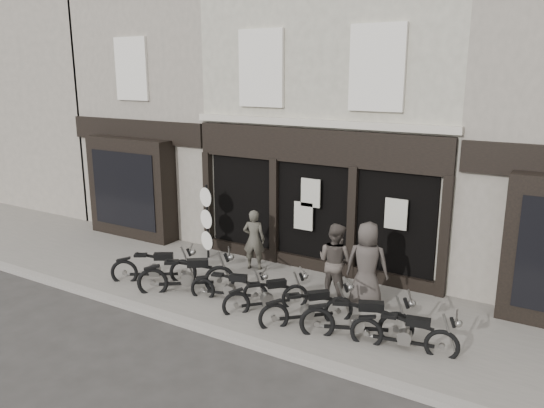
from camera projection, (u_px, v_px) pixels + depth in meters
The scene contains 17 objects.
ground_plane at pixel (252, 313), 12.00m from camera, with size 90.00×90.00×0.00m, color #2D2B28.
pavement at pixel (273, 297), 12.73m from camera, with size 30.00×4.20×0.12m, color #67635B.
kerb at pixel (219, 333), 10.95m from camera, with size 30.00×0.25×0.13m, color gray.
central_building at pixel (359, 114), 15.95m from camera, with size 7.30×6.22×8.34m.
neighbour_left at pixel (194, 108), 19.11m from camera, with size 5.60×6.73×8.34m.
filler_left at pixel (51, 100), 23.28m from camera, with size 11.00×6.00×8.20m, color gray.
motorcycle_0 at pixel (155, 270), 13.47m from camera, with size 1.94×1.41×1.05m.
motorcycle_1 at pixel (188, 278), 12.83m from camera, with size 2.01×1.65×1.13m.
motorcycle_2 at pixel (230, 290), 12.38m from camera, with size 1.83×0.84×0.91m.
motorcycle_3 at pixel (267, 298), 11.85m from camera, with size 1.52×1.63×0.96m.
motorcycle_4 at pixel (308, 311), 11.18m from camera, with size 1.65×1.63×1.00m.
motorcycle_5 at pixel (358, 323), 10.58m from camera, with size 2.14×1.20×1.09m.
motorcycle_6 at pixel (405, 336), 10.12m from camera, with size 2.06×0.68×0.99m.
man_left at pixel (254, 240), 14.20m from camera, with size 0.60×0.39×1.64m, color #434037.
man_centre at pixel (335, 261), 12.28m from camera, with size 0.89×0.69×1.83m, color #4A413B.
man_right at pixel (367, 264), 11.91m from camera, with size 0.96×0.62×1.96m, color #3E3834.
advert_sign_post at pixel (207, 225), 15.01m from camera, with size 0.54×0.35×2.25m.
Camera 1 is at (6.10, -9.22, 5.29)m, focal length 35.00 mm.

